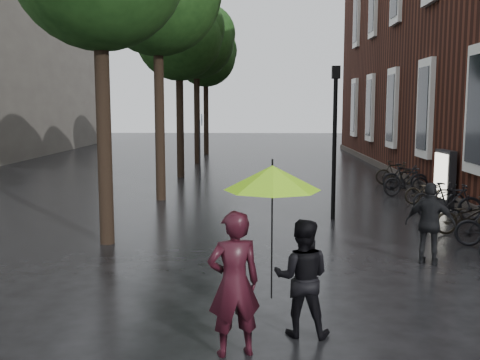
{
  "coord_description": "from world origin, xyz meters",
  "views": [
    {
      "loc": [
        -0.73,
        -5.31,
        3.09
      ],
      "look_at": [
        -1.09,
        6.84,
        1.48
      ],
      "focal_mm": 42.0,
      "sensor_mm": 36.0,
      "label": 1
    }
  ],
  "objects_px": {
    "person_black": "(302,278)",
    "pedestrian_walking": "(430,223)",
    "parked_bicycles": "(444,200)",
    "ad_lightbox": "(444,177)",
    "lamp_post": "(335,127)",
    "person_burgundy": "(234,284)"
  },
  "relations": [
    {
      "from": "parked_bicycles",
      "to": "ad_lightbox",
      "type": "relative_size",
      "value": 7.83
    },
    {
      "from": "pedestrian_walking",
      "to": "person_burgundy",
      "type": "bearing_deg",
      "value": 71.94
    },
    {
      "from": "person_black",
      "to": "pedestrian_walking",
      "type": "height_order",
      "value": "pedestrian_walking"
    },
    {
      "from": "person_burgundy",
      "to": "pedestrian_walking",
      "type": "height_order",
      "value": "person_burgundy"
    },
    {
      "from": "person_burgundy",
      "to": "pedestrian_walking",
      "type": "bearing_deg",
      "value": -147.74
    },
    {
      "from": "person_black",
      "to": "ad_lightbox",
      "type": "relative_size",
      "value": 0.93
    },
    {
      "from": "parked_bicycles",
      "to": "lamp_post",
      "type": "relative_size",
      "value": 3.23
    },
    {
      "from": "pedestrian_walking",
      "to": "ad_lightbox",
      "type": "distance_m",
      "value": 7.41
    },
    {
      "from": "person_burgundy",
      "to": "lamp_post",
      "type": "xyz_separation_m",
      "value": [
        2.39,
        8.64,
        1.61
      ]
    },
    {
      "from": "person_black",
      "to": "parked_bicycles",
      "type": "relative_size",
      "value": 0.12
    },
    {
      "from": "parked_bicycles",
      "to": "ad_lightbox",
      "type": "distance_m",
      "value": 2.16
    },
    {
      "from": "person_burgundy",
      "to": "pedestrian_walking",
      "type": "distance_m",
      "value": 5.58
    },
    {
      "from": "pedestrian_walking",
      "to": "ad_lightbox",
      "type": "bearing_deg",
      "value": -86.98
    },
    {
      "from": "person_black",
      "to": "parked_bicycles",
      "type": "distance_m",
      "value": 9.69
    },
    {
      "from": "pedestrian_walking",
      "to": "parked_bicycles",
      "type": "height_order",
      "value": "pedestrian_walking"
    },
    {
      "from": "pedestrian_walking",
      "to": "lamp_post",
      "type": "distance_m",
      "value": 4.94
    },
    {
      "from": "parked_bicycles",
      "to": "person_black",
      "type": "bearing_deg",
      "value": -118.99
    },
    {
      "from": "person_burgundy",
      "to": "lamp_post",
      "type": "relative_size",
      "value": 0.44
    },
    {
      "from": "parked_bicycles",
      "to": "ad_lightbox",
      "type": "bearing_deg",
      "value": 72.22
    },
    {
      "from": "person_black",
      "to": "ad_lightbox",
      "type": "xyz_separation_m",
      "value": [
        5.35,
        10.5,
        0.06
      ]
    },
    {
      "from": "lamp_post",
      "to": "person_black",
      "type": "bearing_deg",
      "value": -100.62
    },
    {
      "from": "ad_lightbox",
      "to": "pedestrian_walking",
      "type": "bearing_deg",
      "value": -114.71
    }
  ]
}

